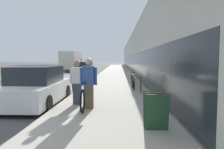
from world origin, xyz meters
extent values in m
cube|color=#B2AA99|center=(5.39, 21.00, 0.06)|extent=(3.86, 70.00, 0.13)
cube|color=#BCB7AD|center=(12.37, 29.00, 2.54)|extent=(10.00, 70.00, 5.08)
cube|color=#1E2328|center=(7.41, 29.00, 1.25)|extent=(0.10, 63.00, 2.20)
cube|color=#3D7533|center=(-5.87, 25.00, 0.01)|extent=(4.02, 70.00, 0.03)
torus|color=black|center=(4.61, 2.52, 0.50)|extent=(0.06, 0.74, 0.74)
torus|color=black|center=(4.61, 0.53, 0.50)|extent=(0.06, 0.74, 0.74)
cylinder|color=#2D56A8|center=(4.61, 1.52, 0.73)|extent=(0.04, 1.69, 0.04)
cylinder|color=#2D56A8|center=(4.61, 1.13, 0.62)|extent=(0.04, 1.00, 0.34)
cylinder|color=#2D56A8|center=(4.61, 0.89, 0.88)|extent=(0.03, 0.03, 0.31)
cube|color=black|center=(4.61, 0.89, 1.03)|extent=(0.11, 0.22, 0.05)
cylinder|color=#2D56A8|center=(4.61, 2.36, 0.89)|extent=(0.03, 0.03, 0.32)
cylinder|color=silver|center=(4.61, 2.36, 1.05)|extent=(0.52, 0.03, 0.03)
cube|color=brown|center=(4.71, 1.17, 0.54)|extent=(0.31, 0.23, 0.82)
cube|color=#33518E|center=(4.71, 1.17, 1.26)|extent=(0.38, 0.23, 0.63)
cylinder|color=#33518E|center=(4.47, 1.17, 1.23)|extent=(0.10, 0.10, 0.59)
cylinder|color=#33518E|center=(4.95, 1.17, 1.23)|extent=(0.10, 0.10, 0.59)
sphere|color=beige|center=(4.71, 1.17, 1.72)|extent=(0.22, 0.22, 0.22)
cube|color=#33384C|center=(4.20, 1.86, 0.52)|extent=(0.30, 0.22, 0.78)
cube|color=beige|center=(4.20, 1.86, 1.21)|extent=(0.37, 0.22, 0.60)
cylinder|color=beige|center=(3.97, 1.86, 1.18)|extent=(0.09, 0.09, 0.57)
cylinder|color=beige|center=(4.43, 1.86, 1.18)|extent=(0.09, 0.09, 0.57)
sphere|color=#936B51|center=(4.20, 1.86, 1.65)|extent=(0.21, 0.21, 0.21)
cylinder|color=#4C4C51|center=(6.82, 4.37, 0.54)|extent=(0.05, 0.05, 0.82)
cylinder|color=#4C4C51|center=(6.82, 4.92, 0.54)|extent=(0.05, 0.05, 0.82)
cylinder|color=#4C4C51|center=(6.82, 4.64, 0.95)|extent=(0.05, 0.55, 0.05)
torus|color=black|center=(6.53, 6.52, 0.46)|extent=(0.05, 0.66, 0.66)
torus|color=black|center=(6.53, 5.44, 0.46)|extent=(0.05, 0.66, 0.66)
cylinder|color=yellow|center=(6.53, 5.98, 0.66)|extent=(0.04, 0.92, 0.04)
cylinder|color=yellow|center=(6.53, 5.77, 0.57)|extent=(0.04, 0.56, 0.31)
cylinder|color=yellow|center=(6.53, 5.64, 0.80)|extent=(0.03, 0.03, 0.27)
cube|color=black|center=(6.53, 5.64, 0.94)|extent=(0.11, 0.22, 0.05)
cylinder|color=yellow|center=(6.53, 6.43, 0.81)|extent=(0.03, 0.03, 0.29)
cylinder|color=silver|center=(6.53, 6.43, 0.95)|extent=(0.52, 0.03, 0.03)
torus|color=black|center=(6.62, 8.55, 0.47)|extent=(0.06, 0.68, 0.68)
torus|color=black|center=(6.62, 7.57, 0.47)|extent=(0.06, 0.68, 0.68)
cylinder|color=#B7BCC1|center=(6.62, 8.06, 0.67)|extent=(0.04, 0.84, 0.04)
cylinder|color=#B7BCC1|center=(6.62, 7.86, 0.58)|extent=(0.04, 0.51, 0.31)
cylinder|color=#B7BCC1|center=(6.62, 7.74, 0.81)|extent=(0.03, 0.03, 0.28)
cube|color=black|center=(6.62, 7.74, 0.95)|extent=(0.11, 0.22, 0.05)
cylinder|color=#B7BCC1|center=(6.62, 8.47, 0.82)|extent=(0.03, 0.03, 0.30)
cylinder|color=silver|center=(6.62, 8.47, 0.97)|extent=(0.52, 0.03, 0.03)
torus|color=black|center=(6.73, 10.84, 0.48)|extent=(0.06, 0.70, 0.70)
torus|color=black|center=(6.73, 9.79, 0.48)|extent=(0.06, 0.70, 0.70)
cylinder|color=#7AD1C6|center=(6.73, 10.31, 0.69)|extent=(0.04, 0.89, 0.04)
cylinder|color=#7AD1C6|center=(6.73, 10.11, 0.59)|extent=(0.04, 0.54, 0.32)
cylinder|color=#7AD1C6|center=(6.73, 9.98, 0.83)|extent=(0.03, 0.03, 0.29)
cube|color=black|center=(6.73, 9.98, 0.98)|extent=(0.11, 0.22, 0.05)
cylinder|color=#7AD1C6|center=(6.73, 10.75, 0.84)|extent=(0.03, 0.03, 0.30)
cylinder|color=silver|center=(6.73, 10.75, 1.00)|extent=(0.52, 0.03, 0.03)
cube|color=#23472D|center=(6.63, -1.11, 0.57)|extent=(0.56, 0.20, 0.89)
cube|color=#23472D|center=(6.63, -0.75, 0.57)|extent=(0.56, 0.20, 0.89)
cylinder|color=#93704C|center=(6.63, -0.93, 1.01)|extent=(0.56, 0.03, 0.03)
cube|color=white|center=(2.45, 2.42, 0.51)|extent=(1.87, 4.52, 0.71)
cube|color=#1E2328|center=(2.45, 2.42, 1.19)|extent=(1.61, 2.26, 0.65)
cylinder|color=silver|center=(2.45, 2.92, 1.57)|extent=(1.99, 0.04, 0.04)
cylinder|color=silver|center=(2.45, 1.92, 1.57)|extent=(1.99, 0.04, 0.04)
cylinder|color=black|center=(1.58, 3.78, 0.30)|extent=(0.22, 0.60, 0.60)
cylinder|color=black|center=(3.32, 3.78, 0.30)|extent=(0.22, 0.60, 0.60)
cylinder|color=black|center=(3.32, 1.06, 0.30)|extent=(0.22, 0.60, 0.60)
ellipsoid|color=silver|center=(2.51, 8.72, 0.47)|extent=(1.69, 3.99, 0.66)
cube|color=#1E2328|center=(2.51, 9.22, 0.92)|extent=(1.18, 0.04, 0.26)
cylinder|color=black|center=(1.72, 9.88, 0.30)|extent=(0.22, 0.60, 0.60)
cylinder|color=black|center=(3.30, 9.88, 0.30)|extent=(0.22, 0.60, 0.60)
cylinder|color=black|center=(1.72, 7.56, 0.30)|extent=(0.22, 0.60, 0.60)
cylinder|color=black|center=(3.30, 7.56, 0.30)|extent=(0.22, 0.60, 0.60)
cube|color=#4C5156|center=(2.32, 14.90, 0.53)|extent=(1.70, 4.07, 0.76)
cube|color=#1E2328|center=(2.32, 14.90, 1.22)|extent=(1.46, 2.03, 0.62)
cylinder|color=black|center=(1.54, 16.12, 0.30)|extent=(0.22, 0.60, 0.60)
cylinder|color=black|center=(3.11, 16.12, 0.30)|extent=(0.22, 0.60, 0.60)
cylinder|color=black|center=(1.54, 13.68, 0.30)|extent=(0.22, 0.60, 0.60)
cylinder|color=black|center=(3.11, 13.68, 0.30)|extent=(0.22, 0.60, 0.60)
cube|color=orange|center=(-1.97, 31.93, 1.11)|extent=(2.14, 1.84, 1.75)
cube|color=silver|center=(-1.97, 28.24, 1.58)|extent=(2.32, 5.53, 2.69)
cylinder|color=black|center=(-3.03, 31.45, 0.42)|extent=(0.28, 0.84, 0.84)
cylinder|color=black|center=(-0.91, 31.45, 0.42)|extent=(0.28, 0.84, 0.84)
cylinder|color=black|center=(-3.03, 27.14, 0.42)|extent=(0.28, 0.84, 0.84)
cylinder|color=black|center=(-0.91, 27.14, 0.42)|extent=(0.28, 0.84, 0.84)
camera|label=1|loc=(5.74, -6.11, 1.82)|focal=35.00mm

